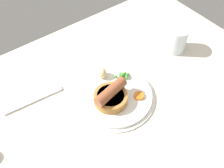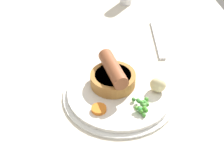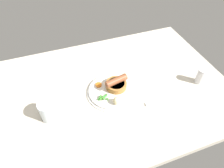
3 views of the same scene
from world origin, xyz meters
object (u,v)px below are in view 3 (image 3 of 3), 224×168
(fork, at_px, (164,101))
(carrot_slice_1, at_px, (99,85))
(pea_pile, at_px, (103,97))
(dinner_plate, at_px, (113,91))
(sausage_pudding, at_px, (116,84))
(potato_chunk_0, at_px, (116,101))
(salt_shaker, at_px, (201,76))
(drinking_glass, at_px, (48,110))

(fork, bearing_deg, carrot_slice_1, -30.31)
(pea_pile, height_order, fork, pea_pile)
(dinner_plate, height_order, sausage_pudding, sausage_pudding)
(sausage_pudding, relative_size, potato_chunk_0, 3.19)
(dinner_plate, height_order, salt_shaker, salt_shaker)
(dinner_plate, bearing_deg, drinking_glass, 8.26)
(pea_pile, bearing_deg, dinner_plate, -148.79)
(pea_pile, height_order, carrot_slice_1, pea_pile)
(potato_chunk_0, height_order, salt_shaker, salt_shaker)
(drinking_glass, xyz_separation_m, salt_shaker, (-0.72, 0.04, -0.00))
(dinner_plate, bearing_deg, potato_chunk_0, 81.84)
(dinner_plate, xyz_separation_m, fork, (-0.20, 0.13, -0.00))
(pea_pile, distance_m, salt_shaker, 0.49)
(carrot_slice_1, height_order, salt_shaker, salt_shaker)
(pea_pile, bearing_deg, fork, 159.60)
(dinner_plate, bearing_deg, carrot_slice_1, -43.47)
(pea_pile, relative_size, carrot_slice_1, 1.72)
(potato_chunk_0, xyz_separation_m, drinking_glass, (0.28, -0.04, 0.01))
(sausage_pudding, distance_m, pea_pile, 0.09)
(drinking_glass, relative_size, salt_shaker, 1.11)
(dinner_plate, xyz_separation_m, salt_shaker, (-0.42, 0.08, 0.03))
(carrot_slice_1, xyz_separation_m, fork, (-0.25, 0.18, -0.01))
(pea_pile, bearing_deg, carrot_slice_1, -94.37)
(sausage_pudding, bearing_deg, carrot_slice_1, 140.64)
(potato_chunk_0, relative_size, fork, 0.19)
(pea_pile, bearing_deg, drinking_glass, 1.69)
(dinner_plate, height_order, fork, dinner_plate)
(drinking_glass, bearing_deg, pea_pile, -178.31)
(potato_chunk_0, height_order, carrot_slice_1, potato_chunk_0)
(pea_pile, height_order, salt_shaker, salt_shaker)
(dinner_plate, height_order, drinking_glass, drinking_glass)
(sausage_pudding, xyz_separation_m, salt_shaker, (-0.40, 0.09, 0.00))
(potato_chunk_0, distance_m, fork, 0.22)
(potato_chunk_0, xyz_separation_m, salt_shaker, (-0.43, 0.00, 0.01))
(pea_pile, xyz_separation_m, drinking_glass, (0.24, 0.01, 0.02))
(pea_pile, bearing_deg, salt_shaker, 174.44)
(sausage_pudding, xyz_separation_m, potato_chunk_0, (0.03, 0.09, -0.01))
(dinner_plate, xyz_separation_m, sausage_pudding, (-0.02, -0.01, 0.03))
(potato_chunk_0, bearing_deg, pea_pile, -41.99)
(dinner_plate, height_order, pea_pile, pea_pile)
(dinner_plate, height_order, carrot_slice_1, carrot_slice_1)
(fork, height_order, drinking_glass, drinking_glass)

